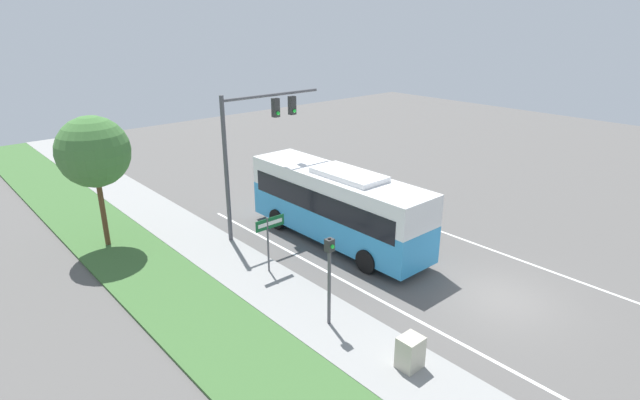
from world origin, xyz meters
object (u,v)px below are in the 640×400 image
at_px(signal_gantry, 254,137).
at_px(pedestrian_signal, 329,269).
at_px(street_sign, 269,233).
at_px(bus, 337,203).
at_px(utility_cabinet, 410,352).

bearing_deg(signal_gantry, pedestrian_signal, -108.28).
xyz_separation_m(pedestrian_signal, street_sign, (0.77, 4.52, -0.42)).
distance_m(signal_gantry, pedestrian_signal, 9.14).
relative_size(bus, pedestrian_signal, 3.01).
distance_m(street_sign, utility_cabinet, 7.98).
height_order(bus, street_sign, bus).
bearing_deg(utility_cabinet, bus, 60.31).
height_order(signal_gantry, utility_cabinet, signal_gantry).
distance_m(bus, street_sign, 4.27).
xyz_separation_m(signal_gantry, street_sign, (-1.97, -3.78, -3.10)).
relative_size(signal_gantry, pedestrian_signal, 2.09).
relative_size(pedestrian_signal, street_sign, 1.31).
bearing_deg(street_sign, bus, 5.97).
bearing_deg(pedestrian_signal, street_sign, 80.36).
bearing_deg(utility_cabinet, pedestrian_signal, 94.63).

